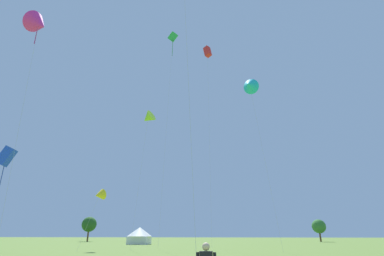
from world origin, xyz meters
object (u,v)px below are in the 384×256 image
object	(u,v)px
kite_yellow_delta	(99,195)
tree_distant_left	(319,226)
kite_green_diamond	(173,41)
kite_cyan_delta	(250,85)
kite_magenta_delta	(39,24)
kite_red_box	(207,52)
kite_lime_delta	(148,118)
festival_tent_right	(139,235)
kite_blue_box	(6,156)
tree_distant_right	(89,224)

from	to	relation	value
kite_yellow_delta	tree_distant_left	distance (m)	65.57
kite_green_diamond	kite_cyan_delta	xyz separation A→B (m)	(12.74, -7.05, -13.86)
kite_magenta_delta	tree_distant_left	size ratio (longest dim) A/B	4.03
kite_red_box	tree_distant_left	size ratio (longest dim) A/B	6.20
kite_magenta_delta	kite_lime_delta	bearing A→B (deg)	73.09
kite_lime_delta	kite_cyan_delta	xyz separation A→B (m)	(16.03, -5.10, 2.13)
kite_lime_delta	kite_cyan_delta	size ratio (longest dim) A/B	0.90
kite_green_diamond	tree_distant_left	size ratio (longest dim) A/B	6.43
kite_magenta_delta	festival_tent_right	bearing A→B (deg)	90.35
kite_red_box	kite_blue_box	size ratio (longest dim) A/B	2.97
festival_tent_right	tree_distant_right	xyz separation A→B (m)	(-21.99, 22.06, 2.79)
tree_distant_left	tree_distant_right	bearing A→B (deg)	-176.00
kite_blue_box	tree_distant_right	xyz separation A→B (m)	(-13.78, 52.57, -6.32)
kite_green_diamond	festival_tent_right	bearing A→B (deg)	118.16
kite_yellow_delta	kite_green_diamond	world-z (taller)	kite_green_diamond
kite_green_diamond	tree_distant_left	xyz separation A→B (m)	(33.44, 44.61, -31.55)
tree_distant_right	tree_distant_left	bearing A→B (deg)	4.00
kite_cyan_delta	kite_green_diamond	bearing A→B (deg)	151.06
kite_red_box	tree_distant_left	bearing A→B (deg)	56.40
kite_lime_delta	kite_green_diamond	xyz separation A→B (m)	(3.29, 1.94, 15.98)
kite_magenta_delta	festival_tent_right	distance (m)	44.90
tree_distant_left	tree_distant_right	distance (m)	65.23
kite_blue_box	tree_distant_right	bearing A→B (deg)	104.68
kite_cyan_delta	kite_magenta_delta	bearing A→B (deg)	-145.90
kite_lime_delta	kite_green_diamond	bearing A→B (deg)	30.58
kite_blue_box	kite_green_diamond	distance (m)	32.86
kite_green_diamond	kite_blue_box	bearing A→B (deg)	-144.96
festival_tent_right	tree_distant_right	world-z (taller)	tree_distant_right
kite_lime_delta	tree_distant_left	size ratio (longest dim) A/B	3.55
kite_red_box	tree_distant_left	world-z (taller)	kite_red_box
kite_lime_delta	kite_red_box	size ratio (longest dim) A/B	0.57
kite_magenta_delta	kite_red_box	distance (m)	32.73
kite_red_box	kite_yellow_delta	xyz separation A→B (m)	(-14.54, -9.47, -28.21)
tree_distant_left	kite_blue_box	bearing A→B (deg)	-131.91
kite_yellow_delta	kite_blue_box	xyz separation A→B (m)	(-9.51, -6.68, 3.99)
kite_green_diamond	tree_distant_right	world-z (taller)	kite_green_diamond
kite_cyan_delta	festival_tent_right	world-z (taller)	kite_cyan_delta
kite_lime_delta	kite_red_box	xyz separation A→B (m)	(9.49, 5.58, 15.62)
kite_red_box	festival_tent_right	bearing A→B (deg)	137.79
kite_magenta_delta	kite_red_box	xyz separation A→B (m)	(15.60, 25.67, 13.00)
kite_magenta_delta	kite_green_diamond	bearing A→B (deg)	66.91
kite_magenta_delta	kite_yellow_delta	xyz separation A→B (m)	(1.06, 16.20, -15.21)
kite_lime_delta	kite_red_box	world-z (taller)	kite_red_box
kite_lime_delta	tree_distant_left	world-z (taller)	kite_lime_delta
kite_lime_delta	kite_blue_box	bearing A→B (deg)	-144.01
tree_distant_left	tree_distant_right	size ratio (longest dim) A/B	0.87
kite_yellow_delta	kite_cyan_delta	distance (m)	25.74
tree_distant_left	kite_magenta_delta	bearing A→B (deg)	-122.73
kite_magenta_delta	kite_cyan_delta	distance (m)	26.74
kite_cyan_delta	tree_distant_left	size ratio (longest dim) A/B	3.92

